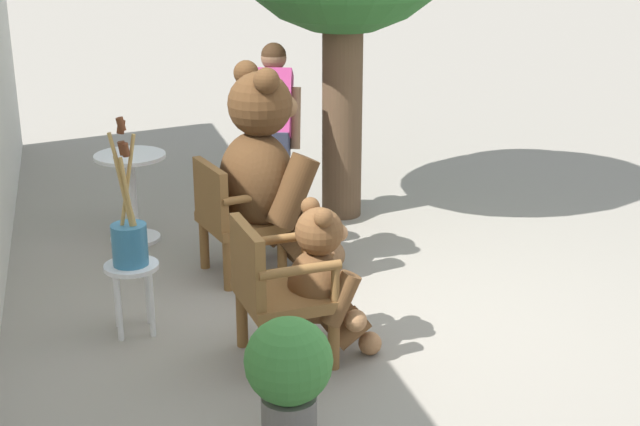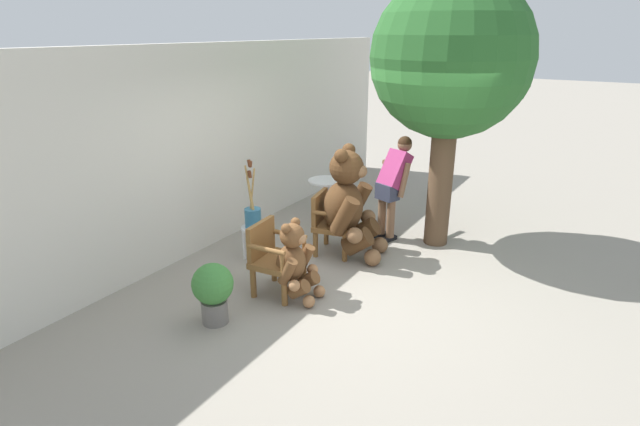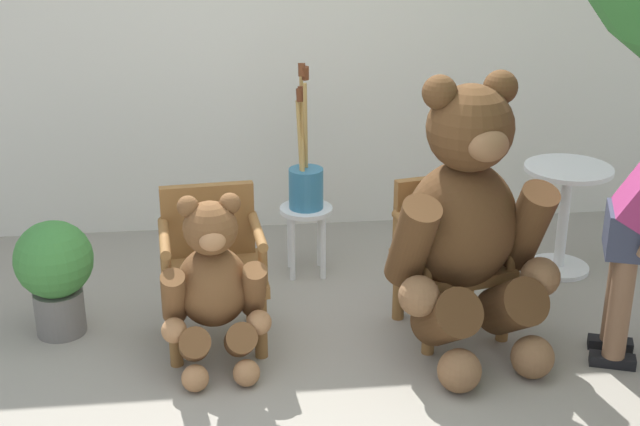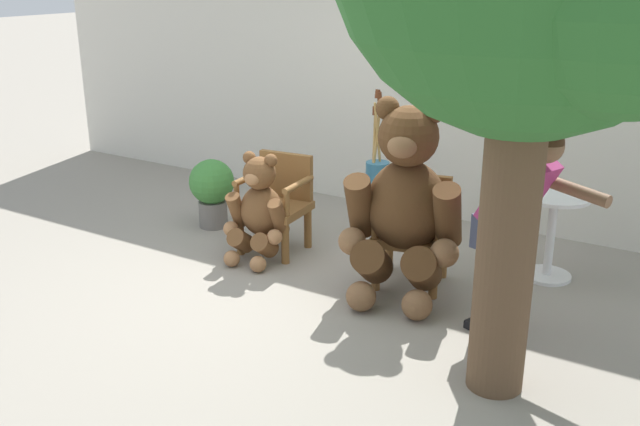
# 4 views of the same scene
# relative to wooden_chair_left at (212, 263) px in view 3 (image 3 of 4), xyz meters

# --- Properties ---
(ground_plane) EXTENTS (60.00, 60.00, 0.00)m
(ground_plane) POSITION_rel_wooden_chair_left_xyz_m (0.68, -0.71, -0.46)
(ground_plane) COLOR gray
(back_wall) EXTENTS (10.00, 0.16, 2.80)m
(back_wall) POSITION_rel_wooden_chair_left_xyz_m (0.68, 1.69, 0.94)
(back_wall) COLOR silver
(back_wall) RESTS_ON ground
(wooden_chair_left) EXTENTS (0.60, 0.57, 0.86)m
(wooden_chair_left) POSITION_rel_wooden_chair_left_xyz_m (0.00, 0.00, 0.00)
(wooden_chair_left) COLOR brown
(wooden_chair_left) RESTS_ON ground
(wooden_chair_right) EXTENTS (0.66, 0.63, 0.86)m
(wooden_chair_right) POSITION_rel_wooden_chair_left_xyz_m (1.33, -0.00, 0.00)
(wooden_chair_right) COLOR brown
(wooden_chair_right) RESTS_ON ground
(teddy_bear_large) EXTENTS (0.96, 0.95, 1.54)m
(teddy_bear_large) POSITION_rel_wooden_chair_left_xyz_m (1.36, -0.26, 0.29)
(teddy_bear_large) COLOR #4C3019
(teddy_bear_large) RESTS_ON ground
(teddy_bear_small) EXTENTS (0.58, 0.56, 0.96)m
(teddy_bear_small) POSITION_rel_wooden_chair_left_xyz_m (0.01, -0.29, 0.01)
(teddy_bear_small) COLOR brown
(teddy_bear_small) RESTS_ON ground
(white_stool) EXTENTS (0.34, 0.34, 0.46)m
(white_stool) POSITION_rel_wooden_chair_left_xyz_m (0.60, 0.78, -0.11)
(white_stool) COLOR white
(white_stool) RESTS_ON ground
(brush_bucket) EXTENTS (0.22, 0.22, 0.94)m
(brush_bucket) POSITION_rel_wooden_chair_left_xyz_m (0.60, 0.78, 0.19)
(brush_bucket) COLOR teal
(brush_bucket) RESTS_ON white_stool
(round_side_table) EXTENTS (0.56, 0.56, 0.72)m
(round_side_table) POSITION_rel_wooden_chair_left_xyz_m (2.27, 0.64, -0.01)
(round_side_table) COLOR white
(round_side_table) RESTS_ON ground
(potted_plant) EXTENTS (0.44, 0.44, 0.68)m
(potted_plant) POSITION_rel_wooden_chair_left_xyz_m (-0.88, 0.14, -0.07)
(potted_plant) COLOR slate
(potted_plant) RESTS_ON ground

